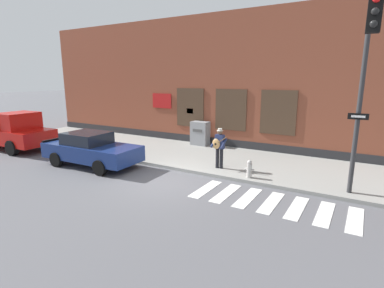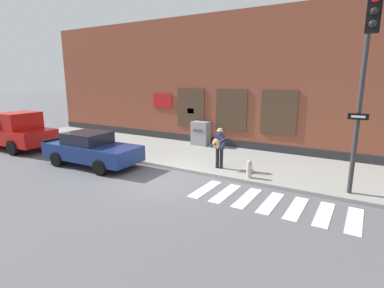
{
  "view_description": "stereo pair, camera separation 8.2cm",
  "coord_description": "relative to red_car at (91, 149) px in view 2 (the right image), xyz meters",
  "views": [
    {
      "loc": [
        6.52,
        -9.0,
        3.93
      ],
      "look_at": [
        0.25,
        1.66,
        1.2
      ],
      "focal_mm": 28.0,
      "sensor_mm": 36.0,
      "label": 1
    },
    {
      "loc": [
        6.59,
        -8.96,
        3.93
      ],
      "look_at": [
        0.25,
        1.66,
        1.2
      ],
      "focal_mm": 28.0,
      "sensor_mm": 36.0,
      "label": 2
    }
  ],
  "objects": [
    {
      "name": "busker",
      "position": [
        5.38,
        2.18,
        0.35
      ],
      "size": [
        0.71,
        0.53,
        1.73
      ],
      "color": "black",
      "rests_on": "sidewalk"
    },
    {
      "name": "traffic_light",
      "position": [
        10.47,
        0.85,
        3.25
      ],
      "size": [
        0.6,
        2.93,
        5.68
      ],
      "color": "#2D2D30",
      "rests_on": "sidewalk"
    },
    {
      "name": "building_backdrop",
      "position": [
        4.14,
        8.26,
        2.91
      ],
      "size": [
        28.0,
        4.06,
        7.38
      ],
      "color": "brown",
      "rests_on": "ground"
    },
    {
      "name": "fire_hydrant",
      "position": [
        6.94,
        1.65,
        -0.29
      ],
      "size": [
        0.38,
        0.2,
        0.7
      ],
      "color": "#B2ADA8",
      "rests_on": "sidewalk"
    },
    {
      "name": "red_truck",
      "position": [
        -6.39,
        0.08,
        0.29
      ],
      "size": [
        5.47,
        2.33,
        2.1
      ],
      "color": "red",
      "rests_on": "ground"
    },
    {
      "name": "utility_box",
      "position": [
        2.46,
        5.81,
        0.04
      ],
      "size": [
        1.01,
        0.65,
        1.35
      ],
      "color": "gray",
      "rests_on": "sidewalk"
    },
    {
      "name": "red_car",
      "position": [
        0.0,
        0.0,
        0.0
      ],
      "size": [
        4.67,
        2.11,
        1.53
      ],
      "color": "navy",
      "rests_on": "ground"
    },
    {
      "name": "sidewalk",
      "position": [
        4.14,
        3.78,
        -0.7
      ],
      "size": [
        28.0,
        4.96,
        0.14
      ],
      "color": "gray",
      "rests_on": "ground"
    },
    {
      "name": "ground_plane",
      "position": [
        4.14,
        -0.06,
        -0.77
      ],
      "size": [
        160.0,
        160.0,
        0.0
      ],
      "primitive_type": "plane",
      "color": "#56565B"
    },
    {
      "name": "crosswalk",
      "position": [
        8.3,
        -0.0,
        -0.76
      ],
      "size": [
        5.2,
        1.9,
        0.01
      ],
      "color": "silver",
      "rests_on": "ground"
    }
  ]
}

